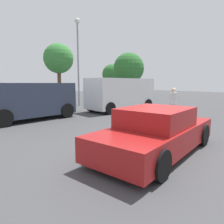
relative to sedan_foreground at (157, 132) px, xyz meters
name	(u,v)px	position (x,y,z in m)	size (l,w,h in m)	color
ground_plane	(157,151)	(0.14, 0.07, -0.58)	(80.00, 80.00, 0.00)	#424244
sedan_foreground	(157,132)	(0.00, 0.00, 0.00)	(4.62, 2.65, 1.25)	maroon
van_white	(120,93)	(4.86, 7.24, 0.62)	(4.96, 2.44, 2.22)	white
suv_dark	(29,100)	(-1.24, 7.32, 0.47)	(4.77, 2.75, 1.91)	#2D384C
pedestrian	(173,102)	(4.26, 2.48, 0.42)	(0.40, 0.51, 1.67)	gray
light_post_near	(78,48)	(4.10, 11.81, 4.19)	(0.44, 0.44, 7.13)	gray
tree_back_left	(59,59)	(3.64, 14.69, 3.55)	(2.74, 2.74, 5.54)	brown
tree_back_center	(112,74)	(15.41, 21.61, 2.68)	(3.15, 3.15, 4.85)	brown
tree_back_right	(129,68)	(12.21, 14.39, 3.05)	(3.60, 3.60, 5.45)	brown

